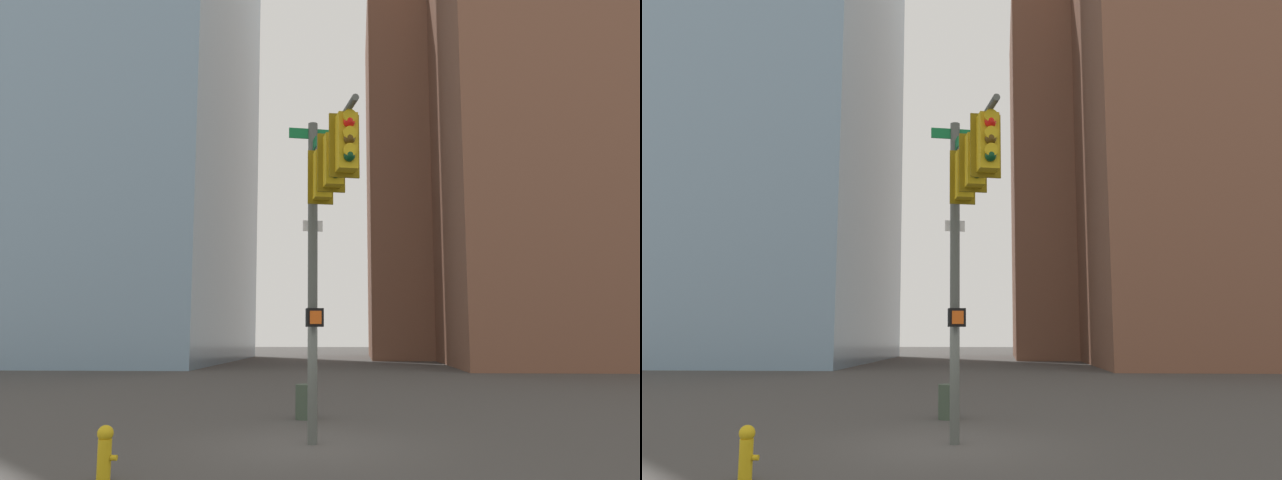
{
  "view_description": "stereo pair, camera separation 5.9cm",
  "coord_description": "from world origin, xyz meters",
  "views": [
    {
      "loc": [
        1.09,
        -13.58,
        2.34
      ],
      "look_at": [
        0.33,
        -0.7,
        4.3
      ],
      "focal_mm": 34.87,
      "sensor_mm": 36.0,
      "label": 1
    },
    {
      "loc": [
        1.15,
        -13.58,
        2.34
      ],
      "look_at": [
        0.33,
        -0.7,
        4.3
      ],
      "focal_mm": 34.87,
      "sensor_mm": 36.0,
      "label": 2
    }
  ],
  "objects": [
    {
      "name": "building_brick_midblock",
      "position": [
        13.96,
        49.58,
        18.0
      ],
      "size": [
        23.14,
        16.77,
        36.0
      ],
      "primitive_type": "cube",
      "color": "brown",
      "rests_on": "ground_plane"
    },
    {
      "name": "ground_plane",
      "position": [
        0.0,
        0.0,
        0.0
      ],
      "size": [
        200.0,
        200.0,
        0.0
      ],
      "primitive_type": "plane",
      "color": "#423F3D"
    },
    {
      "name": "signal_pole_assembly",
      "position": [
        0.44,
        -1.15,
        4.86
      ],
      "size": [
        1.59,
        4.42,
        7.15
      ],
      "rotation": [
        0.0,
        0.0,
        4.95
      ],
      "color": "#4C514C",
      "rests_on": "ground_plane"
    },
    {
      "name": "fire_hydrant",
      "position": [
        -3.01,
        -3.35,
        0.47
      ],
      "size": [
        0.34,
        0.26,
        0.87
      ],
      "color": "gold",
      "rests_on": "ground_plane"
    },
    {
      "name": "litter_bin",
      "position": [
        -0.36,
        4.1,
        0.47
      ],
      "size": [
        0.56,
        0.56,
        0.95
      ],
      "primitive_type": "cylinder",
      "color": "#384738",
      "rests_on": "ground_plane"
    }
  ]
}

